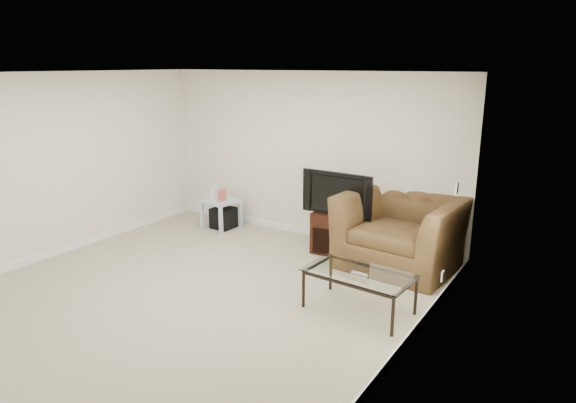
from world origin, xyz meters
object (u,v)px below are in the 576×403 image
Objects in this scene: television at (340,192)px; coffee_table at (359,292)px; subwoofer at (224,218)px; tv_stand at (340,233)px; recliner at (401,219)px; side_table at (221,214)px.

coffee_table is at bearing -54.54° from television.
coffee_table is at bearing -25.61° from subwoofer.
tv_stand is 0.48× the size of recliner.
television is at bearing -174.70° from recliner.
subwoofer is (0.03, 0.02, -0.07)m from side_table.
recliner is 1.52m from coffee_table.
television is at bearing -0.78° from side_table.
tv_stand is 2.11× the size of subwoofer.
tv_stand is 2.16m from side_table.
television is 0.66× the size of recliner.
television is at bearing -90.00° from tv_stand.
tv_stand reaches higher than coffee_table.
television reaches higher than coffee_table.
recliner reaches higher than tv_stand.
side_table is at bearing 154.86° from coffee_table.
subwoofer is (-2.13, 0.05, -0.73)m from television.
coffee_table is (3.10, -1.48, 0.06)m from subwoofer.
recliner is at bearing -0.50° from subwoofer.
recliner is at bearing -0.20° from side_table.
subwoofer is at bearing 154.39° from coffee_table.
tv_stand is 1.76m from coffee_table.
coffee_table is (0.97, -1.44, -0.67)m from television.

